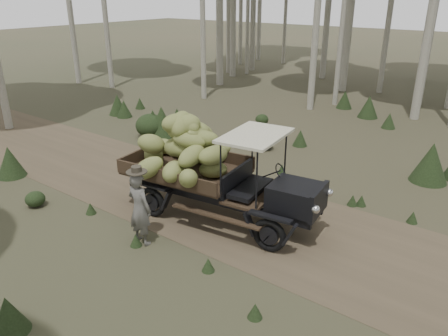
# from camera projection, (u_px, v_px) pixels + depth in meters

# --- Properties ---
(ground) EXTENTS (120.00, 120.00, 0.00)m
(ground) POSITION_uv_depth(u_px,v_px,m) (244.00, 215.00, 11.09)
(ground) COLOR #473D2B
(ground) RESTS_ON ground
(dirt_track) EXTENTS (70.00, 4.00, 0.01)m
(dirt_track) POSITION_uv_depth(u_px,v_px,m) (244.00, 215.00, 11.09)
(dirt_track) COLOR brown
(dirt_track) RESTS_ON ground
(banana_truck) EXTENTS (5.31, 2.79, 2.67)m
(banana_truck) POSITION_uv_depth(u_px,v_px,m) (201.00, 156.00, 10.69)
(banana_truck) COLOR black
(banana_truck) RESTS_ON ground
(farmer) EXTENTS (0.62, 0.46, 1.86)m
(farmer) POSITION_uv_depth(u_px,v_px,m) (140.00, 208.00, 9.55)
(farmer) COLOR #5A5752
(farmer) RESTS_ON ground
(undergrowth) EXTENTS (22.79, 24.79, 1.33)m
(undergrowth) POSITION_uv_depth(u_px,v_px,m) (248.00, 250.00, 8.63)
(undergrowth) COLOR #233319
(undergrowth) RESTS_ON ground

